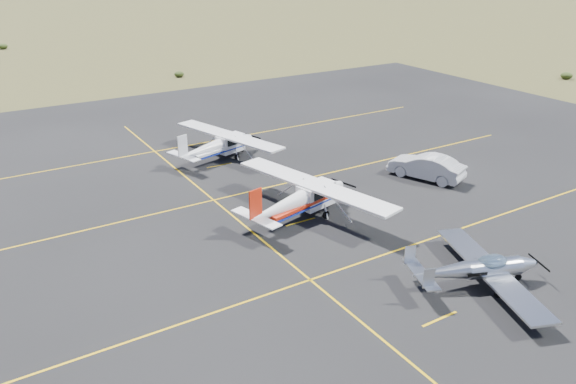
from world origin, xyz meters
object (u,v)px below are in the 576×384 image
object	(u,v)px
aircraft_low_wing	(479,269)
aircraft_cessna	(301,198)
sedan	(426,167)
aircraft_plain	(218,145)

from	to	relation	value
aircraft_low_wing	aircraft_cessna	distance (m)	10.90
aircraft_low_wing	aircraft_cessna	world-z (taller)	aircraft_cessna
aircraft_low_wing	sedan	xyz separation A→B (m)	(7.64, 11.21, -0.03)
aircraft_plain	sedan	bearing A→B (deg)	-62.13
aircraft_low_wing	aircraft_plain	xyz separation A→B (m)	(-2.94, 22.15, 0.29)
aircraft_cessna	sedan	size ratio (longest dim) A/B	2.21
aircraft_plain	sedan	size ratio (longest dim) A/B	2.03
aircraft_cessna	aircraft_low_wing	bearing A→B (deg)	-86.95
sedan	aircraft_cessna	bearing A→B (deg)	-17.72
aircraft_cessna	sedan	distance (m)	10.82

